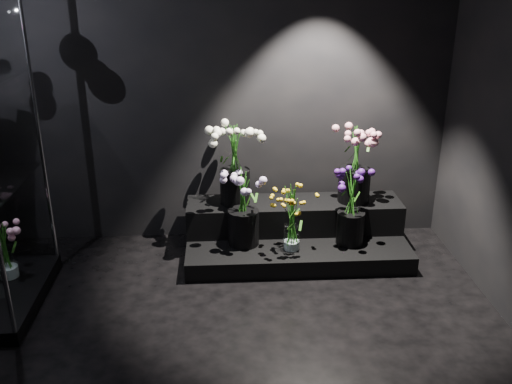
{
  "coord_description": "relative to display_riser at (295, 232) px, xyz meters",
  "views": [
    {
      "loc": [
        0.04,
        -2.8,
        2.34
      ],
      "look_at": [
        0.28,
        1.2,
        0.73
      ],
      "focal_mm": 40.0,
      "sensor_mm": 36.0,
      "label": 1
    }
  ],
  "objects": [
    {
      "name": "bouquet_purple",
      "position": [
        0.43,
        -0.19,
        0.34
      ],
      "size": [
        0.4,
        0.4,
        0.65
      ],
      "rotation": [
        0.0,
        0.0,
        -0.41
      ],
      "color": "black",
      "rests_on": "display_riser"
    },
    {
      "name": "wall_back",
      "position": [
        -0.65,
        0.37,
        1.23
      ],
      "size": [
        4.0,
        0.0,
        4.0
      ],
      "primitive_type": "plane",
      "rotation": [
        1.57,
        0.0,
        0.0
      ],
      "color": "black",
      "rests_on": "floor"
    },
    {
      "name": "floor",
      "position": [
        -0.65,
        -1.63,
        -0.17
      ],
      "size": [
        4.0,
        4.0,
        0.0
      ],
      "primitive_type": "plane",
      "color": "black",
      "rests_on": "ground"
    },
    {
      "name": "bouquet_orange_bells",
      "position": [
        -0.06,
        -0.28,
        0.26
      ],
      "size": [
        0.25,
        0.25,
        0.54
      ],
      "rotation": [
        0.0,
        0.0,
        -0.03
      ],
      "color": "white",
      "rests_on": "display_riser"
    },
    {
      "name": "bouquet_case_base_pink",
      "position": [
        -2.26,
        -0.51,
        0.18
      ],
      "size": [
        0.33,
        0.33,
        0.46
      ],
      "rotation": [
        0.0,
        0.0,
        -0.09
      ],
      "color": "white",
      "rests_on": "display_case"
    },
    {
      "name": "bouquet_cream_roses",
      "position": [
        -0.51,
        0.12,
        0.65
      ],
      "size": [
        0.42,
        0.42,
        0.7
      ],
      "rotation": [
        0.0,
        0.0,
        -0.02
      ],
      "color": "black",
      "rests_on": "display_riser"
    },
    {
      "name": "display_riser",
      "position": [
        0.0,
        0.0,
        0.0
      ],
      "size": [
        1.86,
        0.83,
        0.41
      ],
      "color": "black",
      "rests_on": "floor"
    },
    {
      "name": "bouquet_pink_roses",
      "position": [
        0.52,
        0.1,
        0.61
      ],
      "size": [
        0.47,
        0.47,
        0.66
      ],
      "rotation": [
        0.0,
        0.0,
        -0.41
      ],
      "color": "black",
      "rests_on": "display_riser"
    },
    {
      "name": "bouquet_lilac",
      "position": [
        -0.45,
        -0.15,
        0.35
      ],
      "size": [
        0.42,
        0.42,
        0.63
      ],
      "rotation": [
        0.0,
        0.0,
        0.09
      ],
      "color": "black",
      "rests_on": "display_riser"
    }
  ]
}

